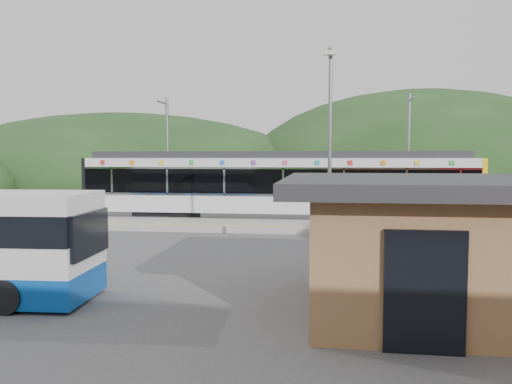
# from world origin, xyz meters

# --- Properties ---
(ground) EXTENTS (120.00, 120.00, 0.00)m
(ground) POSITION_xyz_m (0.00, 0.00, 0.00)
(ground) COLOR #4C4C4F
(ground) RESTS_ON ground
(hills) EXTENTS (146.00, 149.00, 26.00)m
(hills) POSITION_xyz_m (6.19, 5.29, 0.00)
(hills) COLOR #1E3D19
(hills) RESTS_ON ground
(platform) EXTENTS (26.00, 3.20, 0.30)m
(platform) POSITION_xyz_m (0.00, 3.30, 0.15)
(platform) COLOR #9E9E99
(platform) RESTS_ON ground
(yellow_line) EXTENTS (26.00, 0.10, 0.01)m
(yellow_line) POSITION_xyz_m (0.00, 2.00, 0.30)
(yellow_line) COLOR yellow
(yellow_line) RESTS_ON platform
(train) EXTENTS (20.44, 3.01, 3.74)m
(train) POSITION_xyz_m (-0.21, 6.00, 2.06)
(train) COLOR black
(train) RESTS_ON ground
(catenary_mast_west) EXTENTS (0.18, 1.80, 7.00)m
(catenary_mast_west) POSITION_xyz_m (-7.00, 8.56, 3.65)
(catenary_mast_west) COLOR slate
(catenary_mast_west) RESTS_ON ground
(catenary_mast_east) EXTENTS (0.18, 1.80, 7.00)m
(catenary_mast_east) POSITION_xyz_m (7.00, 8.56, 3.65)
(catenary_mast_east) COLOR slate
(catenary_mast_east) RESTS_ON ground
(station_shelter) EXTENTS (9.20, 6.20, 3.00)m
(station_shelter) POSITION_xyz_m (6.00, -9.01, 1.55)
(station_shelter) COLOR #956641
(station_shelter) RESTS_ON ground
(lamp_post) EXTENTS (0.36, 1.17, 6.74)m
(lamp_post) POSITION_xyz_m (2.45, -4.35, 4.00)
(lamp_post) COLOR slate
(lamp_post) RESTS_ON ground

